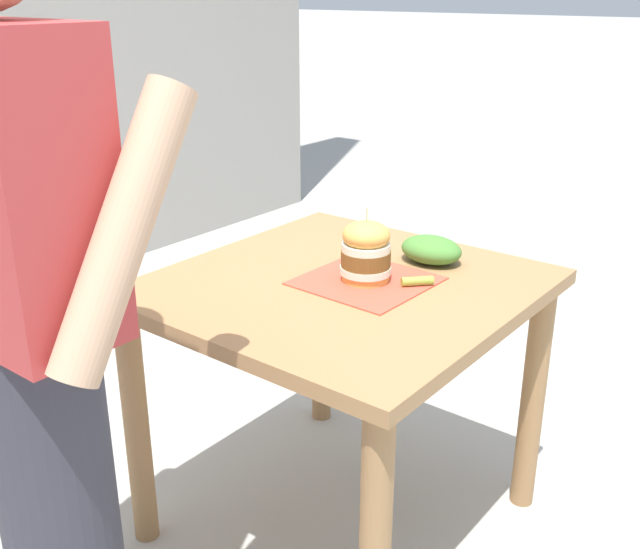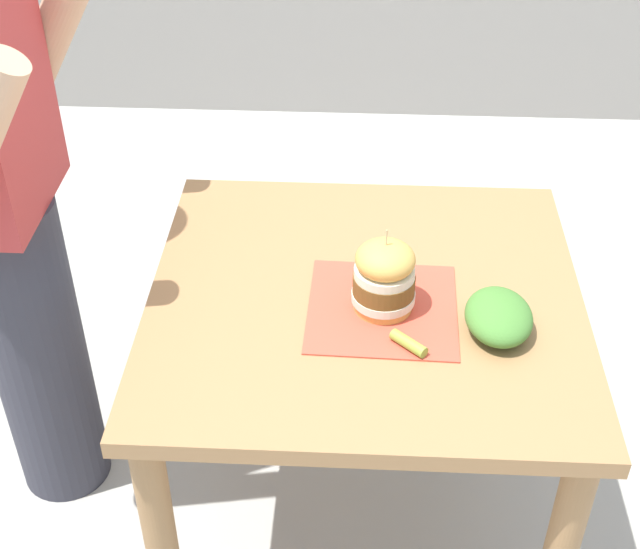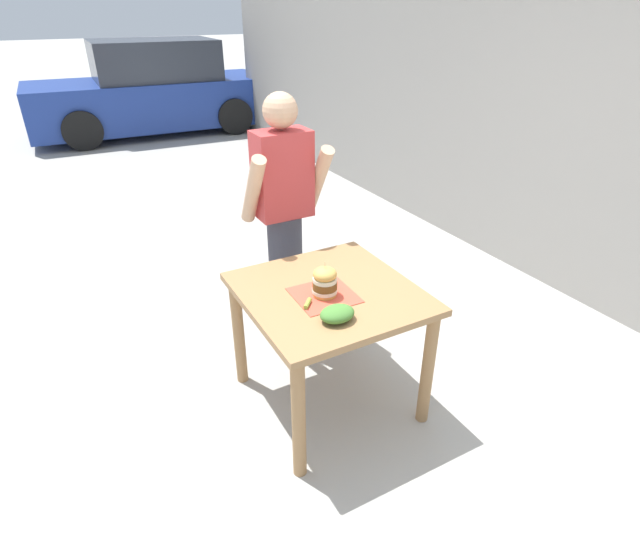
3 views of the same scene
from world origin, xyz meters
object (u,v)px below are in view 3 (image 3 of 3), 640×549
at_px(patio_table, 329,311).
at_px(diner_across_table, 284,217).
at_px(sandwich, 325,282).
at_px(side_salad, 337,314).
at_px(parked_car_near_curb, 153,92).
at_px(pickle_spear, 308,303).
at_px(parked_car_mid_block, 427,70).

distance_m(patio_table, diner_across_table, 0.87).
bearing_deg(sandwich, diner_across_table, 79.03).
bearing_deg(sandwich, side_salad, -104.63).
distance_m(sandwich, diner_across_table, 0.88).
bearing_deg(parked_car_near_curb, sandwich, -95.74).
bearing_deg(parked_car_near_curb, side_salad, -96.01).
relative_size(side_salad, parked_car_near_curb, 0.04).
bearing_deg(side_salad, patio_table, 68.56).
bearing_deg(diner_across_table, patio_table, -98.35).
height_order(sandwich, pickle_spear, sandwich).
bearing_deg(diner_across_table, parked_car_near_curb, 84.90).
xyz_separation_m(side_salad, diner_across_table, (0.23, 1.10, 0.07)).
relative_size(pickle_spear, diner_across_table, 0.05).
bearing_deg(pickle_spear, side_salad, -69.98).
relative_size(patio_table, parked_car_near_curb, 0.22).
xyz_separation_m(patio_table, sandwich, (-0.05, -0.04, 0.22)).
relative_size(sandwich, side_salad, 1.11).
bearing_deg(parked_car_mid_block, parked_car_near_curb, -177.96).
xyz_separation_m(pickle_spear, side_salad, (0.07, -0.19, 0.02)).
relative_size(patio_table, sandwich, 4.77).
distance_m(pickle_spear, side_salad, 0.20).
relative_size(patio_table, pickle_spear, 11.29).
height_order(side_salad, parked_car_mid_block, parked_car_mid_block).
distance_m(patio_table, parked_car_mid_block, 10.97).
bearing_deg(parked_car_mid_block, sandwich, -132.09).
height_order(side_salad, parked_car_near_curb, parked_car_near_curb).
height_order(side_salad, diner_across_table, diner_across_table).
relative_size(sandwich, parked_car_mid_block, 0.05).
height_order(patio_table, side_salad, side_salad).
bearing_deg(patio_table, pickle_spear, -153.15).
distance_m(diner_across_table, parked_car_near_curb, 7.12).
distance_m(pickle_spear, parked_car_mid_block, 11.16).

